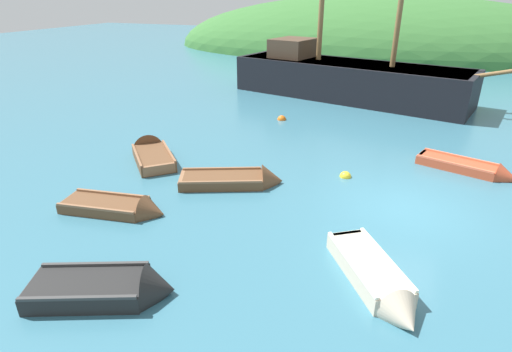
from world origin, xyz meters
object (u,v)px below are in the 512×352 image
Objects in this scene: buoy_orange at (282,120)px; rowboat_portside at (376,281)px; rowboat_far at (112,290)px; rowboat_outer_right at (122,209)px; buoy_yellow at (345,177)px; sailing_ship at (346,84)px; rowboat_outer_left at (240,181)px; rowboat_center at (471,170)px; rowboat_near_dock at (151,155)px.

rowboat_portside is at bearing -62.98° from buoy_orange.
rowboat_far is 3.64m from rowboat_outer_right.
rowboat_far is 8.00× the size of buoy_yellow.
rowboat_portside is 0.97× the size of rowboat_far.
sailing_ship is 4.60× the size of rowboat_outer_left.
sailing_ship reaches higher than rowboat_outer_left.
rowboat_portside is (3.60, -16.97, -0.66)m from sailing_ship.
rowboat_outer_left is 8.99× the size of buoy_yellow.
sailing_ship is 11.29m from rowboat_center.
rowboat_outer_right is at bearing 102.26° from rowboat_far.
rowboat_far is at bearing 164.84° from rowboat_near_dock.
rowboat_portside is 5.58m from rowboat_far.
rowboat_outer_left is 1.12× the size of rowboat_far.
sailing_ship reaches higher than rowboat_portside.
rowboat_outer_left is at bearing -145.69° from rowboat_near_dock.
rowboat_outer_left is 1.12× the size of rowboat_outer_right.
rowboat_outer_left reaches higher than buoy_orange.
sailing_ship is 17.36m from rowboat_portside.
buoy_orange is at bearing 74.06° from rowboat_outer_left.
rowboat_far is 12.34m from rowboat_center.
sailing_ship is 11.69m from buoy_yellow.
sailing_ship is 41.30× the size of buoy_yellow.
buoy_yellow is (3.16, 1.82, -0.10)m from rowboat_outer_left.
buoy_yellow is at bearing 6.81° from rowboat_outer_left.
rowboat_far is 7.72m from rowboat_near_dock.
buoy_orange is (-5.70, 11.18, -0.14)m from rowboat_portside.
rowboat_outer_left is at bearing -81.12° from sailing_ship.
buoy_yellow is (-1.58, 5.48, -0.14)m from rowboat_portside.
rowboat_outer_right is at bearing -88.64° from sailing_ship.
rowboat_near_dock is (-3.67, 6.79, -0.00)m from rowboat_far.
rowboat_outer_right is 8.04× the size of buoy_yellow.
rowboat_near_dock is at bearing 144.66° from rowboat_outer_left.
rowboat_near_dock is at bearing -114.74° from buoy_orange.
sailing_ship is at bearing 158.04° from rowboat_portside.
sailing_ship is 16.66m from rowboat_outer_right.
rowboat_outer_right is (-2.44, -2.94, -0.01)m from rowboat_outer_left.
rowboat_far is 0.99× the size of rowboat_outer_right.
rowboat_center is at bearing -118.81° from rowboat_near_dock.
buoy_orange is (-2.10, -5.79, -0.81)m from sailing_ship.
rowboat_far is at bearing -80.67° from sailing_ship.
rowboat_far is at bearing -100.01° from rowboat_portside.
rowboat_near_dock reaches higher than rowboat_outer_right.
rowboat_outer_right is 7.29× the size of buoy_orange.
rowboat_near_dock is 7.25m from buoy_yellow.
rowboat_outer_left is 8.15× the size of buoy_orange.
buoy_yellow is 0.91× the size of buoy_orange.
buoy_yellow is (7.18, 0.96, -0.13)m from rowboat_near_dock.
rowboat_outer_right is 10.56m from buoy_orange.
rowboat_outer_left is 1.05× the size of rowboat_center.
rowboat_far is 7.25× the size of buoy_orange.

